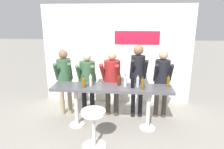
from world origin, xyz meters
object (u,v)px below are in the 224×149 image
at_px(wine_bottle_1, 91,80).
at_px(person_center_left, 112,77).
at_px(wine_bottle_2, 168,81).
at_px(wine_bottle_4, 143,83).
at_px(wine_bottle_6, 84,82).
at_px(person_far_left, 64,75).
at_px(tasting_table, 112,93).
at_px(person_left, 87,77).
at_px(person_center_right, 162,77).
at_px(wine_bottle_5, 138,81).
at_px(wine_bottle_3, 133,81).
at_px(wine_bottle_7, 119,80).
at_px(person_center, 138,73).
at_px(wine_bottle_0, 125,81).
at_px(bar_stool, 94,123).

bearing_deg(wine_bottle_1, person_center_left, 53.12).
height_order(wine_bottle_2, wine_bottle_4, wine_bottle_4).
bearing_deg(wine_bottle_6, person_far_left, 134.60).
height_order(tasting_table, person_left, person_left).
distance_m(person_left, person_center_right, 1.81).
height_order(tasting_table, wine_bottle_5, wine_bottle_5).
xyz_separation_m(person_left, wine_bottle_2, (1.87, -0.43, 0.09)).
xyz_separation_m(wine_bottle_3, wine_bottle_6, (-1.04, -0.08, -0.02)).
relative_size(wine_bottle_1, wine_bottle_7, 1.15).
relative_size(person_center_right, wine_bottle_4, 6.05).
distance_m(person_center_left, wine_bottle_2, 1.35).
bearing_deg(wine_bottle_2, person_left, 166.99).
relative_size(person_center, wine_bottle_1, 6.20).
relative_size(person_left, wine_bottle_6, 6.35).
bearing_deg(person_center, person_left, 176.45).
xyz_separation_m(wine_bottle_1, wine_bottle_2, (1.69, 0.09, -0.01)).
height_order(person_center, person_center_right, person_center).
distance_m(tasting_table, wine_bottle_4, 0.72).
bearing_deg(person_left, person_far_left, 179.52).
bearing_deg(wine_bottle_0, wine_bottle_5, 1.98).
distance_m(wine_bottle_0, wine_bottle_4, 0.39).
xyz_separation_m(tasting_table, wine_bottle_2, (1.22, 0.11, 0.27)).
height_order(wine_bottle_5, wine_bottle_6, wine_bottle_5).
xyz_separation_m(bar_stool, wine_bottle_4, (0.93, 0.66, 0.59)).
distance_m(wine_bottle_3, wine_bottle_6, 1.04).
bearing_deg(wine_bottle_2, wine_bottle_5, -173.56).
height_order(wine_bottle_4, wine_bottle_7, wine_bottle_4).
bearing_deg(wine_bottle_1, wine_bottle_6, -132.43).
relative_size(bar_stool, wine_bottle_1, 2.60).
xyz_separation_m(person_center, wine_bottle_7, (-0.43, -0.45, -0.05)).
distance_m(wine_bottle_1, wine_bottle_5, 1.03).
xyz_separation_m(wine_bottle_6, wine_bottle_7, (0.74, 0.21, 0.00)).
distance_m(person_far_left, wine_bottle_6, 0.91).
bearing_deg(wine_bottle_4, bar_stool, -144.53).
distance_m(person_center_right, wine_bottle_6, 1.88).
relative_size(person_center, wine_bottle_2, 6.80).
distance_m(person_center, wine_bottle_3, 0.60).
distance_m(tasting_table, wine_bottle_6, 0.66).
relative_size(wine_bottle_3, wine_bottle_4, 1.11).
xyz_separation_m(person_far_left, wine_bottle_4, (1.89, -0.65, 0.05)).
distance_m(wine_bottle_2, wine_bottle_3, 0.79).
distance_m(person_center_left, wine_bottle_0, 0.65).
distance_m(wine_bottle_2, wine_bottle_4, 0.61).
bearing_deg(wine_bottle_4, wine_bottle_2, 22.37).
bearing_deg(person_center_left, person_far_left, -169.02).
height_order(person_center_right, wine_bottle_0, person_center_right).
distance_m(person_center_left, wine_bottle_5, 0.82).
relative_size(wine_bottle_0, wine_bottle_5, 1.01).
bearing_deg(person_center_right, person_center_left, -177.42).
xyz_separation_m(person_center, wine_bottle_2, (0.65, -0.43, -0.05)).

